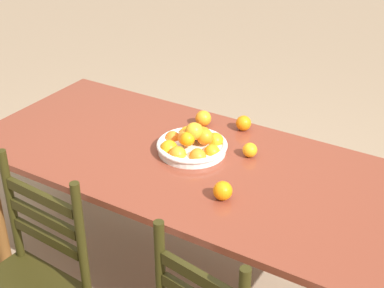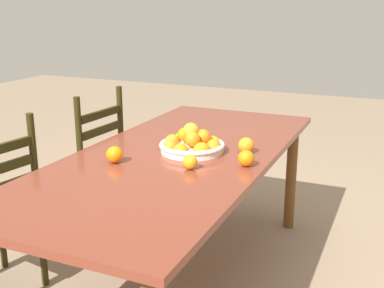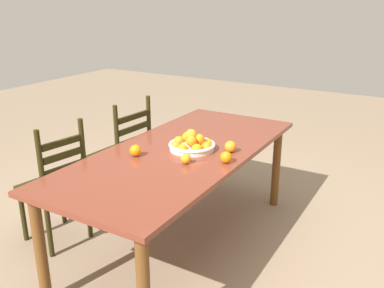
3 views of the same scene
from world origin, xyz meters
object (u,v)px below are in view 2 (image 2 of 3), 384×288
Objects in this scene: orange_loose_2 at (190,162)px; orange_loose_1 at (246,158)px; orange_loose_0 at (115,155)px; orange_loose_3 at (246,145)px; chair_near_window at (84,169)px; dining_table at (177,169)px; fruit_bowl at (192,144)px.

orange_loose_1 is at bearing -56.71° from orange_loose_2.
orange_loose_0 is 0.64m from orange_loose_3.
orange_loose_3 is (0.39, -0.51, 0.00)m from orange_loose_0.
orange_loose_0 is at bearing 50.75° from chair_near_window.
orange_loose_2 is (-0.20, -0.16, 0.12)m from dining_table.
orange_loose_3 reaches higher than orange_loose_2.
orange_loose_1 is (-0.35, -1.16, 0.33)m from chair_near_window.
orange_loose_2 is at bearing 66.10° from chair_near_window.
fruit_bowl reaches higher than orange_loose_3.
chair_near_window is 2.96× the size of fruit_bowl.
orange_loose_3 is (-0.16, -1.10, 0.33)m from chair_near_window.
orange_loose_1 is 0.20m from orange_loose_3.
orange_loose_1 reaches higher than orange_loose_2.
orange_loose_2 is 0.36m from orange_loose_3.
fruit_bowl is (0.04, -0.06, 0.12)m from dining_table.
orange_loose_1 is 1.13× the size of orange_loose_2.
dining_table is at bearing 38.58° from orange_loose_2.
orange_loose_3 is at bearing -70.48° from fruit_bowl.
dining_table is 0.14m from fruit_bowl.
orange_loose_3 is at bearing -52.69° from orange_loose_0.
orange_loose_2 is at bearing 123.29° from orange_loose_1.
orange_loose_2 reaches higher than dining_table.
orange_loose_1 is 0.25m from orange_loose_2.
chair_near_window reaches higher than orange_loose_1.
fruit_bowl is 0.39m from orange_loose_0.
fruit_bowl is 0.26m from orange_loose_2.
chair_near_window is 12.23× the size of orange_loose_3.
dining_table is at bearing -37.43° from orange_loose_0.
dining_table is at bearing 112.81° from orange_loose_3.
orange_loose_1 is at bearing -108.20° from fruit_bowl.
orange_loose_3 is (0.09, -0.25, -0.00)m from fruit_bowl.
orange_loose_3 is (0.33, -0.15, 0.01)m from orange_loose_2.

